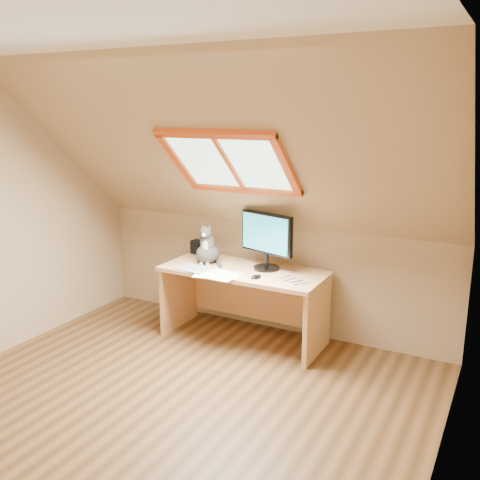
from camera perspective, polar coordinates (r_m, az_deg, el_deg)
The scene contains 10 objects.
ground at distance 3.86m, azimuth -8.89°, elevation -17.99°, with size 3.50×3.50×0.00m, color brown.
room_shell at distance 3.27m, azimuth -10.79°, elevation 3.09°, with size 3.52×3.52×2.41m.
desk at distance 4.81m, azimuth 0.75°, elevation -5.31°, with size 1.45×0.63×0.66m.
monitor at distance 4.61m, azimuth 2.84°, elevation 0.30°, with size 0.53×0.23×0.50m.
cat at distance 4.84m, azimuth -3.48°, elevation -0.92°, with size 0.25×0.29×0.38m.
desk_speaker at distance 5.19m, azimuth -4.65°, elevation -0.73°, with size 0.09×0.09×0.13m, color black.
graphics_tablet at distance 4.69m, azimuth -4.90°, elevation -3.06°, with size 0.29×0.20×0.01m, color #B2B2B7.
mouse at distance 4.43m, azimuth 1.71°, elevation -3.93°, with size 0.06×0.10×0.03m, color black.
papers at distance 4.54m, azimuth -2.90°, elevation -3.64°, with size 0.35×0.30×0.01m.
cables at distance 4.41m, azimuth 4.45°, elevation -4.19°, with size 0.51×0.26×0.01m.
Camera 1 is at (2.02, -2.59, 2.03)m, focal length 40.00 mm.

